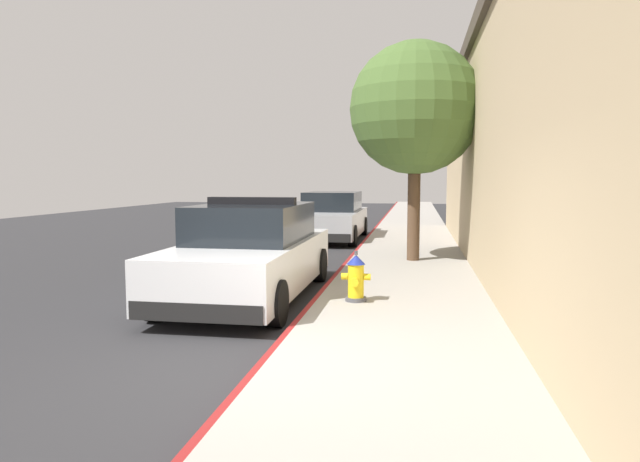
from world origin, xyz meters
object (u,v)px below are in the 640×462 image
(police_cruiser, at_px, (251,253))
(street_tree, at_px, (415,109))
(parked_car_silver_ahead, at_px, (332,217))
(fire_hydrant, at_px, (356,278))

(police_cruiser, bearing_deg, street_tree, 55.43)
(parked_car_silver_ahead, height_order, street_tree, street_tree)
(police_cruiser, height_order, parked_car_silver_ahead, police_cruiser)
(fire_hydrant, height_order, street_tree, street_tree)
(parked_car_silver_ahead, distance_m, fire_hydrant, 9.84)
(parked_car_silver_ahead, height_order, fire_hydrant, parked_car_silver_ahead)
(police_cruiser, relative_size, street_tree, 1.00)
(street_tree, bearing_deg, police_cruiser, -124.57)
(fire_hydrant, bearing_deg, parked_car_silver_ahead, 100.56)
(police_cruiser, bearing_deg, fire_hydrant, -19.58)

